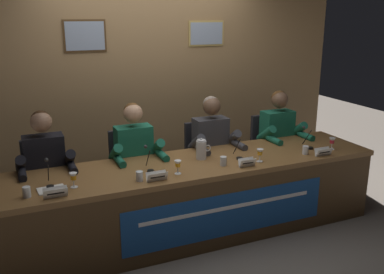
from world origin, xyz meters
TOP-DOWN VIEW (x-y plane):
  - ground_plane at (0.00, 0.00)m, footprint 12.00×12.00m
  - wall_back_panelled at (-0.00, 1.27)m, footprint 4.91×0.14m
  - conference_table at (0.00, -0.11)m, footprint 3.71×0.83m
  - chair_far_left at (-1.28, 0.60)m, footprint 0.44×0.45m
  - panelist_far_left at (-1.28, 0.40)m, footprint 0.51×0.48m
  - nameplate_far_left at (-1.27, -0.32)m, footprint 0.18×0.06m
  - juice_glass_far_left at (-1.11, -0.17)m, footprint 0.06×0.06m
  - water_cup_far_left at (-1.47, -0.22)m, footprint 0.06×0.06m
  - microphone_far_left at (-1.29, -0.07)m, footprint 0.06×0.17m
  - chair_center_left at (-0.43, 0.60)m, footprint 0.44×0.45m
  - panelist_center_left at (-0.43, 0.40)m, footprint 0.51×0.48m
  - nameplate_center_left at (-0.45, -0.31)m, footprint 0.18×0.06m
  - juice_glass_center_left at (-0.23, -0.22)m, footprint 0.06×0.06m
  - water_cup_center_left at (-0.59, -0.25)m, footprint 0.06×0.06m
  - microphone_center_left at (-0.44, -0.05)m, footprint 0.06×0.17m
  - chair_center_right at (0.43, 0.60)m, footprint 0.44×0.45m
  - panelist_center_right at (0.43, 0.40)m, footprint 0.51×0.48m
  - nameplate_center_right at (0.42, -0.31)m, footprint 0.16×0.06m
  - juice_glass_center_right at (0.60, -0.23)m, footprint 0.06×0.06m
  - water_cup_center_right at (0.23, -0.19)m, footprint 0.06×0.06m
  - microphone_center_right at (0.45, -0.06)m, footprint 0.06×0.17m
  - chair_far_right at (1.28, 0.60)m, footprint 0.44×0.45m
  - panelist_far_right at (1.28, 0.40)m, footprint 0.51×0.48m
  - nameplate_far_right at (1.27, -0.33)m, footprint 0.18×0.06m
  - juice_glass_far_right at (1.48, -0.20)m, footprint 0.06×0.06m
  - water_cup_far_right at (1.14, -0.22)m, footprint 0.06×0.06m
  - microphone_far_right at (1.29, -0.06)m, footprint 0.06×0.17m
  - water_pitcher_central at (0.13, 0.06)m, footprint 0.15×0.10m
  - document_stack_far_left at (-1.29, -0.16)m, footprint 0.22×0.17m

SIDE VIEW (x-z plane):
  - ground_plane at x=0.00m, z-range 0.00..0.00m
  - chair_far_left at x=-1.28m, z-range -0.01..0.91m
  - chair_center_left at x=-0.43m, z-range -0.01..0.91m
  - chair_center_right at x=0.43m, z-range -0.01..0.91m
  - chair_far_right at x=1.28m, z-range -0.01..0.91m
  - conference_table at x=0.00m, z-range 0.14..0.87m
  - panelist_far_left at x=-1.28m, z-range 0.10..1.35m
  - panelist_center_left at x=-0.43m, z-range 0.10..1.35m
  - panelist_center_right at x=0.43m, z-range 0.10..1.35m
  - panelist_far_right at x=1.28m, z-range 0.10..1.35m
  - document_stack_far_left at x=-1.29m, z-range 0.73..0.74m
  - water_cup_far_left at x=-1.47m, z-range 0.72..0.81m
  - water_cup_center_left at x=-0.59m, z-range 0.72..0.81m
  - water_cup_center_right at x=0.23m, z-range 0.72..0.81m
  - water_cup_far_right at x=1.14m, z-range 0.72..0.81m
  - nameplate_center_right at x=0.42m, z-range 0.73..0.81m
  - nameplate_far_left at x=-1.27m, z-range 0.73..0.81m
  - nameplate_center_left at x=-0.45m, z-range 0.73..0.81m
  - nameplate_far_right at x=1.27m, z-range 0.73..0.81m
  - microphone_far_left at x=-1.29m, z-range 0.69..0.91m
  - microphone_center_left at x=-0.44m, z-range 0.69..0.91m
  - microphone_center_right at x=0.45m, z-range 0.69..0.91m
  - microphone_far_right at x=1.29m, z-range 0.69..0.91m
  - juice_glass_far_left at x=-1.11m, z-range 0.75..0.88m
  - juice_glass_center_left at x=-0.23m, z-range 0.75..0.88m
  - juice_glass_center_right at x=0.60m, z-range 0.75..0.88m
  - juice_glass_far_right at x=1.48m, z-range 0.75..0.88m
  - water_pitcher_central at x=0.13m, z-range 0.72..0.93m
  - wall_back_panelled at x=0.00m, z-range 0.00..2.60m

